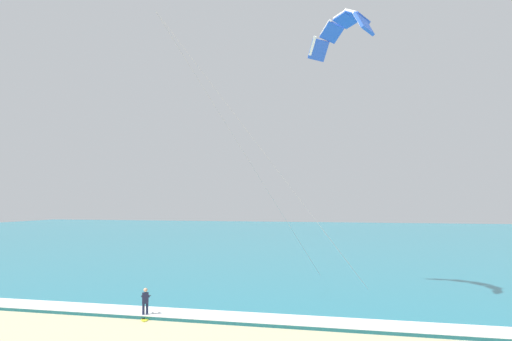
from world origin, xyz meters
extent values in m
cube|color=teal|center=(0.00, 71.22, 0.10)|extent=(200.00, 120.00, 0.20)
cube|color=white|center=(0.00, 12.22, 0.22)|extent=(200.00, 2.15, 0.04)
ellipsoid|color=yellow|center=(-4.72, 11.39, 0.03)|extent=(0.95, 1.46, 0.05)
cube|color=black|center=(-4.72, 11.62, 0.07)|extent=(0.17, 0.12, 0.04)
cube|color=black|center=(-4.72, 11.16, 0.07)|extent=(0.17, 0.12, 0.04)
cylinder|color=#191E38|center=(-4.81, 11.35, 0.42)|extent=(0.14, 0.14, 0.84)
cylinder|color=#191E38|center=(-4.62, 11.43, 0.42)|extent=(0.14, 0.14, 0.84)
cube|color=#191E38|center=(-4.72, 11.39, 1.14)|extent=(0.39, 0.32, 0.60)
sphere|color=tan|center=(-4.72, 11.39, 1.58)|extent=(0.22, 0.22, 0.22)
cylinder|color=#191E38|center=(-4.94, 11.47, 1.19)|extent=(0.28, 0.50, 0.22)
cylinder|color=#191E38|center=(-4.61, 11.61, 1.19)|extent=(0.28, 0.50, 0.22)
cylinder|color=black|center=(-4.86, 11.74, 1.19)|extent=(0.52, 0.25, 0.04)
cube|color=#3F3F42|center=(-4.76, 11.50, 0.92)|extent=(0.14, 0.12, 0.10)
cube|color=blue|center=(7.25, 16.78, 17.62)|extent=(1.35, 1.75, 1.60)
cube|color=white|center=(6.86, 16.49, 17.88)|extent=(0.70, 0.87, 1.28)
cube|color=blue|center=(6.85, 18.00, 18.61)|extent=(1.69, 1.94, 1.26)
cube|color=white|center=(6.46, 17.71, 18.87)|extent=(0.96, 1.17, 0.84)
cube|color=blue|center=(6.04, 19.35, 18.96)|extent=(1.87, 1.93, 0.64)
cube|color=white|center=(5.64, 19.06, 19.22)|extent=(1.04, 1.29, 0.20)
cube|color=blue|center=(4.98, 20.53, 18.61)|extent=(1.84, 1.69, 1.26)
cube|color=white|center=(4.59, 20.23, 18.87)|extent=(0.93, 1.18, 0.84)
cube|color=blue|center=(3.94, 21.26, 17.62)|extent=(1.68, 1.23, 1.60)
cube|color=white|center=(3.54, 20.97, 17.88)|extent=(0.69, 0.83, 1.28)
cylinder|color=#B2B2B7|center=(1.34, 14.26, 9.41)|extent=(11.85, 5.06, 16.43)
cylinder|color=#B2B2B7|center=(-0.32, 16.50, 9.41)|extent=(8.53, 9.55, 16.43)
camera|label=1|loc=(7.41, -12.84, 6.48)|focal=33.01mm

